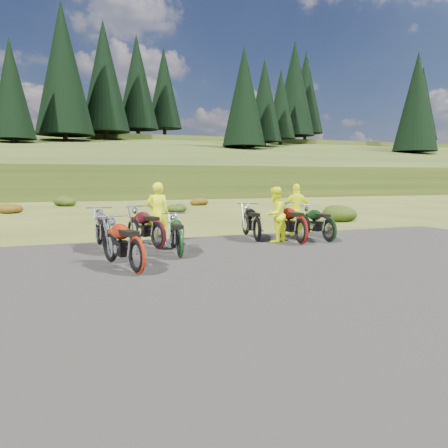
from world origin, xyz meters
name	(u,v)px	position (x,y,z in m)	size (l,w,h in m)	color
ground	(220,262)	(0.00, 0.00, 0.00)	(300.00, 300.00, 0.00)	#3F4C19
gravel_pad	(254,280)	(0.00, -2.00, 0.00)	(20.00, 12.00, 0.04)	black
hill_slope	(92,192)	(0.00, 50.00, 0.00)	(300.00, 46.00, 3.00)	#2C4115
hill_plateau	(78,185)	(0.00, 110.00, 0.00)	(300.00, 90.00, 9.17)	#2C4115
conifer_21	(11,89)	(-9.00, 50.00, 12.56)	(5.28, 5.28, 14.00)	black
conifer_22	(63,68)	(-3.00, 56.00, 16.77)	(7.92, 7.92, 20.00)	black
conifer_23	(104,76)	(3.00, 62.00, 17.47)	(7.48, 7.48, 19.00)	black
conifer_24	(137,82)	(9.00, 68.00, 18.16)	(7.04, 7.04, 18.00)	black
conifer_25	(164,88)	(15.00, 74.00, 18.66)	(6.60, 6.60, 17.00)	black
conifer_26	(244,96)	(21.00, 49.00, 13.37)	(6.16, 6.16, 16.00)	black
conifer_27	(264,101)	(27.00, 55.00, 14.06)	(5.72, 5.72, 15.00)	black
conifer_28	(281,104)	(33.00, 61.00, 14.76)	(5.28, 5.28, 14.00)	black
conifer_29	(294,88)	(39.00, 67.00, 18.97)	(7.92, 7.92, 20.00)	black
conifer_30	(306,92)	(45.00, 73.00, 19.66)	(7.48, 7.48, 19.00)	black
conifer_31	(417,102)	(51.00, 48.00, 14.18)	(7.04, 7.04, 18.00)	black
conifer_32	(418,105)	(57.00, 54.00, 14.87)	(6.60, 6.60, 17.00)	black
conifer_33	(419,108)	(63.00, 60.00, 15.56)	(6.16, 6.16, 16.00)	black
conifer_34	(420,110)	(69.00, 66.00, 16.26)	(5.72, 5.72, 15.00)	black
conifer_35	(421,112)	(75.00, 72.00, 16.95)	(5.28, 5.28, 14.00)	black
conifer_36	(422,104)	(81.00, 78.00, 20.16)	(7.92, 7.92, 20.00)	black
shrub_2	(10,207)	(-6.20, 16.60, 0.38)	(1.30, 1.30, 0.77)	#66330C
shrub_3	(66,199)	(-3.30, 21.90, 0.46)	(1.56, 1.56, 0.92)	#27390E
shrub_4	(139,218)	(-0.40, 9.20, 0.23)	(0.77, 0.77, 0.45)	#66330C
shrub_5	(176,207)	(2.50, 14.50, 0.31)	(1.03, 1.03, 0.61)	#27390E
shrub_6	(198,200)	(5.40, 19.80, 0.38)	(1.30, 1.30, 0.77)	#66330C
shrub_7	(341,211)	(8.30, 7.10, 0.46)	(1.56, 1.56, 0.92)	#27390E
shrub_8	(329,207)	(11.20, 12.40, 0.23)	(0.77, 0.77, 0.45)	#66330C
motorcycle_1	(137,276)	(-2.05, -0.81, 0.00)	(2.16, 0.72, 1.13)	#9D200B
motorcycle_2	(180,259)	(-0.81, 0.59, 0.00)	(1.98, 0.66, 1.04)	black
motorcycle_3	(106,255)	(-2.42, 1.82, 0.00)	(2.19, 0.73, 1.15)	#B2B2B7
motorcycle_4	(158,250)	(-1.03, 2.09, 0.00)	(2.19, 0.73, 1.15)	#4A0C13
motorcycle_5	(257,242)	(2.06, 2.44, 0.00)	(2.15, 0.72, 1.12)	black
motorcycle_6	(301,245)	(3.04, 1.50, 0.00)	(2.28, 0.76, 1.20)	maroon
motorcycle_7	(329,243)	(4.05, 1.60, 0.00)	(2.09, 0.70, 1.10)	black
person_middle	(158,214)	(-0.85, 3.02, 0.90)	(0.66, 0.43, 1.80)	#DEED0C
person_right_a	(275,215)	(2.54, 2.19, 0.83)	(0.81, 0.63, 1.66)	#DEED0C
person_right_b	(297,211)	(3.85, 3.23, 0.86)	(1.01, 0.42, 1.73)	#DEED0C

